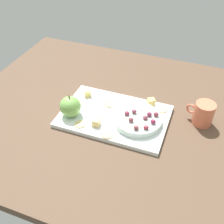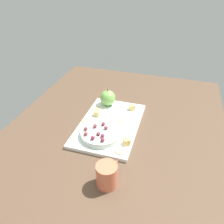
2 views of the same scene
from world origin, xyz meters
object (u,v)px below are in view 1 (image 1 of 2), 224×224
object	(u,v)px
cheese_cube_0	(88,93)
cracker_2	(80,124)
platter	(114,116)
grape_3	(136,128)
cheese_cube_1	(96,122)
apple_whole	(70,107)
serving_dish	(138,119)
grape_0	(149,114)
grape_5	(145,118)
grape_6	(127,113)
cracker_0	(162,109)
grape_7	(134,111)
cracker_3	(107,135)
grape_2	(153,122)
grape_4	(156,114)
cheese_cube_2	(151,102)
cup	(203,114)
grape_1	(131,120)
cracker_4	(78,102)
cracker_1	(109,104)
grape_8	(146,127)

from	to	relation	value
cheese_cube_0	cracker_2	world-z (taller)	cheese_cube_0
platter	grape_3	bearing A→B (deg)	-34.31
platter	cheese_cube_1	size ratio (longest dim) A/B	15.32
apple_whole	cheese_cube_0	xyz separation A→B (cm)	(0.87, 12.95, -2.64)
serving_dish	grape_0	bearing A→B (deg)	28.87
grape_5	grape_6	size ratio (longest dim) A/B	1.00
platter	cracker_0	bearing A→B (deg)	29.35
platter	cheese_cube_0	world-z (taller)	cheese_cube_0
grape_7	cracker_3	bearing A→B (deg)	-117.02
platter	apple_whole	bearing A→B (deg)	-159.37
cracker_3	grape_2	size ratio (longest dim) A/B	2.22
apple_whole	grape_6	world-z (taller)	apple_whole
cracker_2	grape_4	world-z (taller)	grape_4
cracker_2	cracker_3	xyz separation A→B (cm)	(11.08, -1.49, 0.00)
cheese_cube_0	grape_0	xyz separation A→B (cm)	(27.24, -6.09, 1.93)
cheese_cube_2	grape_0	world-z (taller)	grape_0
platter	grape_4	xyz separation A→B (cm)	(15.23, 1.96, 4.05)
cheese_cube_2	grape_2	distance (cm)	13.67
cheese_cube_1	grape_7	xyz separation A→B (cm)	(11.47, 8.45, 1.90)
cracker_0	grape_0	xyz separation A→B (cm)	(-3.19, -7.92, 3.03)
cracker_3	grape_5	world-z (taller)	grape_5
cracker_2	grape_4	size ratio (longest dim) A/B	2.22
grape_5	apple_whole	bearing A→B (deg)	-170.18
cracker_3	grape_7	bearing A→B (deg)	62.98
apple_whole	grape_7	size ratio (longest dim) A/B	4.34
grape_0	grape_3	world-z (taller)	grape_0
serving_dish	grape_7	world-z (taller)	grape_7
cracker_0	grape_2	bearing A→B (deg)	-94.79
grape_3	apple_whole	bearing A→B (deg)	176.74
serving_dish	cracker_2	world-z (taller)	serving_dish
cup	grape_2	bearing A→B (deg)	-145.16
grape_1	grape_5	world-z (taller)	grape_1
cracker_4	grape_5	distance (cm)	28.18
grape_6	grape_3	bearing A→B (deg)	-48.63
serving_dish	grape_6	xyz separation A→B (cm)	(-4.09, -0.34, 2.01)
cracker_1	cracker_3	world-z (taller)	same
cup	grape_6	bearing A→B (deg)	-158.79
serving_dish	cheese_cube_0	bearing A→B (deg)	161.08
grape_6	grape_1	bearing A→B (deg)	-49.37
cheese_cube_0	cracker_0	xyz separation A→B (cm)	(30.43, 1.84, -1.10)
platter	cracker_2	size ratio (longest dim) A/B	9.89
serving_dish	apple_whole	distance (cm)	25.10
cheese_cube_0	cheese_cube_1	distance (cm)	18.08
apple_whole	cup	size ratio (longest dim) A/B	0.77
cracker_3	grape_3	xyz separation A→B (cm)	(9.12, 3.85, 2.98)
grape_3	grape_7	size ratio (longest dim) A/B	1.00
grape_3	grape_8	world-z (taller)	same
cracker_2	cracker_4	size ratio (longest dim) A/B	1.00
grape_0	grape_3	xyz separation A→B (cm)	(-2.46, -8.32, -0.05)
cracker_4	cheese_cube_2	bearing A→B (deg)	18.48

